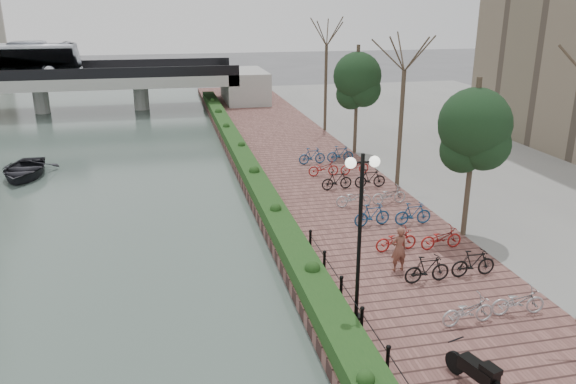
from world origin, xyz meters
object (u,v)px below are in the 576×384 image
object	(u,v)px
lamppost	(361,204)
motorcycle	(475,370)
boat	(24,169)
pedestrian	(399,249)

from	to	relation	value
lamppost	motorcycle	xyz separation A→B (m)	(1.80, -3.75, -3.21)
boat	pedestrian	bearing A→B (deg)	-43.82
motorcycle	boat	bearing A→B (deg)	107.33
lamppost	boat	world-z (taller)	lamppost
motorcycle	boat	size ratio (longest dim) A/B	0.35
lamppost	motorcycle	world-z (taller)	lamppost
lamppost	boat	bearing A→B (deg)	124.56
motorcycle	boat	world-z (taller)	motorcycle
pedestrian	motorcycle	bearing A→B (deg)	78.25
motorcycle	pedestrian	bearing A→B (deg)	67.64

